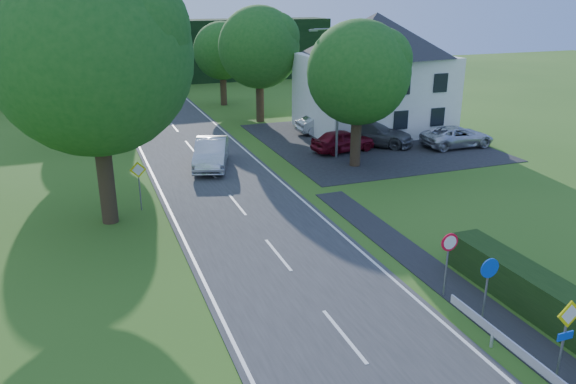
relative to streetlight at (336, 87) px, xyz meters
name	(u,v)px	position (x,y,z in m)	size (l,w,h in m)	color
road	(262,236)	(-8.06, -10.00, -4.44)	(7.00, 80.00, 0.04)	#323234
parking_pad	(367,141)	(3.94, 3.00, -4.44)	(14.00, 16.00, 0.04)	black
line_edge_left	(187,247)	(-11.31, -10.00, -4.42)	(0.12, 80.00, 0.01)	white
line_edge_right	(331,225)	(-4.81, -10.00, -4.42)	(0.12, 80.00, 0.01)	white
line_centre	(262,235)	(-8.06, -10.00, -4.42)	(0.12, 80.00, 0.01)	white
tree_main	(96,95)	(-14.06, -6.00, 1.36)	(9.40, 9.40, 11.64)	#1B5319
tree_left_far	(103,79)	(-13.06, 10.00, -0.17)	(7.00, 7.00, 8.58)	#1B5319
tree_right_far	(259,65)	(-1.06, 12.00, 0.08)	(7.40, 7.40, 9.09)	#1B5319
tree_left_back	(101,63)	(-12.56, 22.00, -0.43)	(6.60, 6.60, 8.07)	#1B5319
tree_right_back	(222,64)	(-2.06, 20.00, -0.68)	(6.20, 6.20, 7.56)	#1B5319
tree_right_mid	(358,95)	(0.44, -2.00, -0.17)	(7.00, 7.00, 8.58)	#1B5319
treeline_right	(206,51)	(-0.06, 36.00, -0.96)	(30.00, 5.00, 7.00)	black
house_white	(374,72)	(5.94, 6.00, -0.06)	(10.60, 8.40, 8.60)	white
streetlight	(336,87)	(0.00, 0.00, 0.00)	(2.03, 0.18, 8.00)	slate
sign_priority_right	(566,328)	(-3.76, -22.02, -2.67)	(0.78, 0.09, 2.59)	slate
sign_roundabout	(488,279)	(-3.76, -19.02, -2.79)	(0.64, 0.08, 2.37)	slate
sign_speed_limit	(449,250)	(-3.76, -17.03, -2.70)	(0.64, 0.11, 2.37)	slate
sign_priority_left	(139,176)	(-12.56, -5.02, -2.75)	(0.78, 0.09, 2.44)	slate
moving_car	(211,153)	(-7.76, 0.71, -3.57)	(1.81, 5.19, 1.71)	#B9BABE
motorcycle	(213,151)	(-7.29, 2.27, -3.87)	(0.73, 2.10, 1.10)	black
parked_car_red	(343,140)	(1.15, 1.14, -3.70)	(1.72, 4.28, 1.46)	maroon
parked_car_silver_a	(324,124)	(2.08, 6.30, -3.74)	(1.46, 4.18, 1.38)	#ACADB1
parked_car_grey	(372,133)	(3.72, 2.00, -3.61)	(2.28, 5.61, 1.63)	#535459
parked_car_silver_b	(457,137)	(8.96, -0.46, -3.73)	(2.29, 4.96, 1.38)	silver
parasol	(333,124)	(2.05, 4.74, -3.45)	(2.13, 2.17, 1.95)	#B40E26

